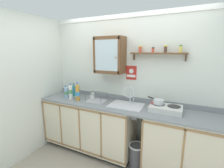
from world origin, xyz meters
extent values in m
plane|color=#9E9384|center=(0.00, 0.00, 0.00)|extent=(6.03, 6.03, 0.00)
cube|color=silver|center=(0.00, 0.60, 1.22)|extent=(3.63, 0.05, 2.45)
cube|color=white|center=(0.00, 0.57, 2.40)|extent=(3.63, 0.02, 0.05)
cube|color=silver|center=(-1.54, -0.31, 1.22)|extent=(0.05, 3.38, 2.45)
cube|color=black|center=(-0.65, 0.31, 0.04)|extent=(1.65, 0.53, 0.08)
cube|color=beige|center=(-0.65, 0.28, 0.51)|extent=(1.69, 0.59, 0.85)
cube|color=#997047|center=(-0.65, -0.01, 0.89)|extent=(1.69, 0.01, 0.03)
cube|color=#997047|center=(-0.65, -0.01, 0.13)|extent=(1.69, 0.01, 0.03)
cube|color=#997047|center=(-1.49, -0.01, 0.51)|extent=(0.02, 0.01, 0.79)
cube|color=#997047|center=(-1.07, -0.01, 0.51)|extent=(0.02, 0.01, 0.79)
cube|color=#997047|center=(-0.65, -0.01, 0.51)|extent=(0.02, 0.01, 0.79)
cube|color=#997047|center=(-0.23, -0.01, 0.51)|extent=(0.02, 0.01, 0.79)
cube|color=#997047|center=(0.19, -0.01, 0.51)|extent=(0.02, 0.01, 0.79)
cube|color=beige|center=(0.96, 0.28, 0.51)|extent=(1.06, 0.59, 0.85)
cube|color=#997047|center=(0.96, -0.01, 0.89)|extent=(1.06, 0.01, 0.03)
cube|color=#997047|center=(0.43, -0.01, 0.51)|extent=(0.02, 0.01, 0.79)
cube|color=#997047|center=(0.96, -0.01, 0.51)|extent=(0.02, 0.01, 0.79)
cube|color=gray|center=(0.00, 0.28, 0.95)|extent=(2.99, 0.62, 0.03)
cube|color=gray|center=(0.00, 0.57, 1.00)|extent=(2.99, 0.02, 0.08)
cube|color=silver|center=(0.08, 0.30, 0.97)|extent=(0.55, 0.42, 0.01)
cube|color=slate|center=(0.08, 0.30, 0.83)|extent=(0.47, 0.35, 0.01)
cube|color=slate|center=(0.08, 0.48, 0.89)|extent=(0.47, 0.01, 0.14)
cube|color=slate|center=(0.08, 0.13, 0.89)|extent=(0.47, 0.01, 0.14)
cylinder|color=#4C4C51|center=(0.08, 0.30, 0.83)|extent=(0.04, 0.04, 0.01)
cylinder|color=silver|center=(0.06, 0.53, 0.98)|extent=(0.05, 0.05, 0.02)
cylinder|color=silver|center=(0.06, 0.53, 1.07)|extent=(0.02, 0.02, 0.17)
torus|color=silver|center=(0.06, 0.45, 1.15)|extent=(0.20, 0.02, 0.20)
cylinder|color=silver|center=(0.12, 0.53, 1.01)|extent=(0.02, 0.02, 0.06)
cube|color=silver|center=(0.69, 0.32, 1.01)|extent=(0.46, 0.31, 0.08)
cylinder|color=#2D2D2D|center=(0.58, 0.34, 1.05)|extent=(0.18, 0.18, 0.01)
cylinder|color=#2D2D2D|center=(0.80, 0.34, 1.05)|extent=(0.18, 0.18, 0.01)
cylinder|color=black|center=(0.58, 0.18, 1.01)|extent=(0.03, 0.02, 0.03)
cylinder|color=black|center=(0.80, 0.18, 1.01)|extent=(0.03, 0.02, 0.03)
cylinder|color=silver|center=(0.58, 0.34, 1.09)|extent=(0.16, 0.16, 0.07)
torus|color=silver|center=(0.58, 0.34, 1.12)|extent=(0.16, 0.16, 0.01)
cylinder|color=black|center=(0.45, 0.43, 1.11)|extent=(0.13, 0.10, 0.02)
cylinder|color=silver|center=(-0.90, 0.30, 1.09)|extent=(0.06, 0.06, 0.25)
cone|color=silver|center=(-0.90, 0.30, 1.23)|extent=(0.06, 0.06, 0.03)
cylinder|color=#2D59B2|center=(-0.90, 0.30, 1.26)|extent=(0.03, 0.03, 0.02)
cylinder|color=white|center=(-0.90, 0.30, 1.07)|extent=(0.06, 0.06, 0.07)
cylinder|color=white|center=(-0.98, 0.19, 1.09)|extent=(0.06, 0.06, 0.24)
cone|color=white|center=(-0.98, 0.19, 1.22)|extent=(0.06, 0.06, 0.03)
cylinder|color=#2D59B2|center=(-0.98, 0.19, 1.25)|extent=(0.03, 0.03, 0.02)
cylinder|color=#4C9959|center=(-0.98, 0.19, 1.11)|extent=(0.07, 0.07, 0.07)
cylinder|color=#8CB7E0|center=(-1.12, 0.23, 1.06)|extent=(0.07, 0.07, 0.19)
cone|color=#8CB7E0|center=(-1.12, 0.23, 1.17)|extent=(0.06, 0.06, 0.03)
cylinder|color=#2D59B2|center=(-1.12, 0.23, 1.19)|extent=(0.03, 0.03, 0.02)
cylinder|color=#4C9959|center=(-1.12, 0.23, 1.06)|extent=(0.07, 0.07, 0.05)
cylinder|color=teal|center=(-1.07, 0.40, 1.07)|extent=(0.06, 0.06, 0.20)
cone|color=teal|center=(-1.07, 0.40, 1.18)|extent=(0.06, 0.06, 0.03)
cylinder|color=#262626|center=(-1.07, 0.40, 1.21)|extent=(0.03, 0.03, 0.02)
cylinder|color=#3F8CCC|center=(-1.07, 0.40, 1.08)|extent=(0.06, 0.06, 0.06)
cylinder|color=gold|center=(-0.82, 0.19, 1.10)|extent=(0.08, 0.08, 0.27)
cone|color=gold|center=(-0.82, 0.19, 1.25)|extent=(0.07, 0.07, 0.03)
cylinder|color=#2D59B2|center=(-0.82, 0.19, 1.28)|extent=(0.03, 0.03, 0.02)
cylinder|color=#3F8CCC|center=(-0.82, 0.19, 1.09)|extent=(0.08, 0.08, 0.08)
cube|color=#B2B2B7|center=(-0.48, 0.29, 0.97)|extent=(0.34, 0.25, 0.01)
cylinder|color=#4C4F54|center=(-0.64, 0.17, 1.04)|extent=(0.01, 0.01, 0.13)
cylinder|color=#4C4F54|center=(-0.33, 0.17, 1.04)|extent=(0.01, 0.01, 0.13)
cylinder|color=#4C4F54|center=(-0.64, 0.40, 1.04)|extent=(0.01, 0.01, 0.13)
cylinder|color=#4C4F54|center=(-0.33, 0.40, 1.04)|extent=(0.01, 0.01, 0.13)
cylinder|color=#4C4F54|center=(-0.48, 0.17, 1.11)|extent=(0.31, 0.01, 0.01)
cylinder|color=#4C4F54|center=(-0.48, 0.40, 1.11)|extent=(0.31, 0.01, 0.01)
cylinder|color=white|center=(-0.57, 0.29, 1.05)|extent=(0.01, 0.13, 0.13)
cylinder|color=#B24C47|center=(0.50, 0.35, 1.01)|extent=(0.08, 0.08, 0.10)
torus|color=#B24C47|center=(0.53, 0.32, 1.02)|extent=(0.06, 0.05, 0.07)
cube|color=brown|center=(-0.29, 0.44, 1.77)|extent=(0.50, 0.27, 0.61)
cube|color=silver|center=(-0.29, 0.30, 1.77)|extent=(0.41, 0.01, 0.50)
cube|color=brown|center=(-0.51, 0.29, 1.77)|extent=(0.04, 0.01, 0.57)
cube|color=brown|center=(-0.06, 0.29, 1.77)|extent=(0.04, 0.01, 0.57)
cube|color=brown|center=(-0.29, 0.29, 2.04)|extent=(0.47, 0.01, 0.05)
cube|color=brown|center=(-0.29, 0.29, 1.49)|extent=(0.47, 0.01, 0.05)
sphere|color=olive|center=(-0.11, 0.28, 1.74)|extent=(0.02, 0.02, 0.02)
cube|color=brown|center=(0.50, 0.51, 1.80)|extent=(0.85, 0.14, 0.02)
cube|color=brown|center=(0.10, 0.56, 1.74)|extent=(0.02, 0.03, 0.10)
cube|color=brown|center=(0.89, 0.56, 1.74)|extent=(0.02, 0.03, 0.10)
cylinder|color=#CC4C33|center=(0.21, 0.52, 1.86)|extent=(0.05, 0.05, 0.09)
cylinder|color=yellow|center=(0.21, 0.52, 1.91)|extent=(0.05, 0.05, 0.02)
cylinder|color=#CC4C33|center=(0.42, 0.49, 1.85)|extent=(0.04, 0.04, 0.06)
cylinder|color=black|center=(0.42, 0.49, 1.89)|extent=(0.04, 0.04, 0.02)
cylinder|color=#4C3326|center=(0.60, 0.50, 1.86)|extent=(0.05, 0.05, 0.09)
cylinder|color=yellow|center=(0.60, 0.50, 1.91)|extent=(0.05, 0.05, 0.02)
cylinder|color=#E0C659|center=(0.81, 0.51, 1.86)|extent=(0.04, 0.04, 0.09)
cylinder|color=#33723F|center=(0.81, 0.51, 1.91)|extent=(0.04, 0.04, 0.02)
cube|color=#B2261E|center=(0.06, 0.57, 1.47)|extent=(0.18, 0.01, 0.24)
cube|color=white|center=(0.06, 0.57, 1.42)|extent=(0.15, 0.00, 0.04)
cylinder|color=white|center=(0.06, 0.57, 1.50)|extent=(0.08, 0.00, 0.08)
cylinder|color=#4C4C51|center=(0.31, 0.16, 0.19)|extent=(0.23, 0.23, 0.39)
torus|color=white|center=(0.31, 0.16, 0.39)|extent=(0.26, 0.26, 0.02)
camera|label=1|loc=(0.91, -1.98, 1.83)|focal=25.04mm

